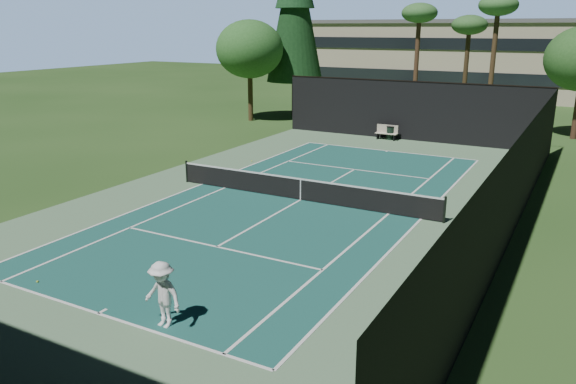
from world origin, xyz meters
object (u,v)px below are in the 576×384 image
tennis_ball_b (286,177)px  trash_bin (390,133)px  tennis_ball_d (252,161)px  tennis_net (301,188)px  tennis_ball_c (400,193)px  tennis_ball_a (37,282)px  player (162,295)px  park_bench (387,132)px

tennis_ball_b → trash_bin: bearing=83.9°
tennis_ball_b → tennis_ball_d: bearing=147.5°
tennis_net → tennis_ball_c: bearing=40.8°
tennis_net → tennis_ball_a: 11.79m
tennis_ball_b → tennis_net: bearing=-52.0°
tennis_ball_a → player: bearing=-1.6°
player → tennis_ball_c: bearing=88.2°
tennis_net → tennis_ball_d: (-5.96, 5.36, -0.52)m
tennis_ball_d → trash_bin: 11.31m
tennis_net → tennis_ball_a: bearing=-105.3°
tennis_ball_a → trash_bin: trash_bin is taller
tennis_ball_a → park_bench: bearing=86.1°
tennis_net → player: bearing=-80.2°
tennis_ball_c → park_bench: park_bench is taller
player → trash_bin: (-3.07, 27.07, -0.42)m
tennis_net → tennis_ball_b: tennis_net is taller
tennis_ball_a → tennis_ball_c: (6.71, 14.47, -0.00)m
tennis_ball_c → park_bench: size_ratio=0.04×
tennis_ball_a → tennis_ball_d: same height
tennis_ball_c → park_bench: 13.28m
player → tennis_net: bearing=104.2°
tennis_ball_b → trash_bin: 12.54m
tennis_ball_b → tennis_ball_d: (-3.54, 2.26, 0.01)m
tennis_ball_a → park_bench: 26.86m
tennis_ball_a → park_bench: park_bench is taller
tennis_ball_b → tennis_ball_a: bearing=-92.7°
tennis_net → trash_bin: (-1.09, 15.56, -0.08)m
tennis_ball_d → player: bearing=-64.8°
player → park_bench: 27.14m
tennis_ball_b → park_bench: park_bench is taller
tennis_ball_b → trash_bin: (1.34, 12.46, 0.45)m
tennis_net → tennis_ball_c: tennis_net is taller
tennis_ball_a → park_bench: size_ratio=0.05×
tennis_ball_d → trash_bin: bearing=64.4°
player → tennis_ball_c: player is taller
tennis_ball_c → trash_bin: (-4.68, 12.46, 0.45)m
tennis_ball_a → tennis_ball_c: size_ratio=1.15×
tennis_ball_c → tennis_ball_d: tennis_ball_d is taller
park_bench → trash_bin: size_ratio=1.59×
player → tennis_ball_a: size_ratio=23.67×
tennis_ball_c → tennis_ball_d: (-9.56, 2.26, 0.01)m
tennis_net → tennis_ball_b: (-2.43, 3.10, -0.53)m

